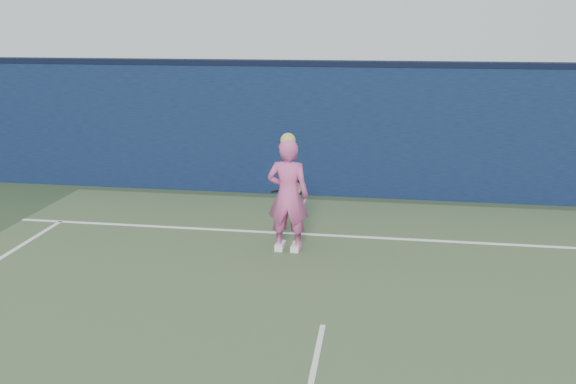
# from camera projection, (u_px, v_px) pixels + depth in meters

# --- Properties ---
(ground) EXTENTS (80.00, 80.00, 0.00)m
(ground) POSITION_uv_depth(u_px,v_px,m) (313.00, 375.00, 5.90)
(ground) COLOR #2E3C25
(ground) RESTS_ON ground
(backstop_wall) EXTENTS (24.00, 0.40, 2.50)m
(backstop_wall) POSITION_uv_depth(u_px,v_px,m) (352.00, 132.00, 11.75)
(backstop_wall) COLOR black
(backstop_wall) RESTS_ON ground
(wall_cap) EXTENTS (24.00, 0.42, 0.10)m
(wall_cap) POSITION_uv_depth(u_px,v_px,m) (354.00, 64.00, 11.40)
(wall_cap) COLOR black
(wall_cap) RESTS_ON backstop_wall
(player) EXTENTS (0.63, 0.43, 1.78)m
(player) POSITION_uv_depth(u_px,v_px,m) (288.00, 195.00, 8.92)
(player) COLOR #D05092
(player) RESTS_ON ground
(racket) EXTENTS (0.53, 0.17, 0.29)m
(racket) POSITION_uv_depth(u_px,v_px,m) (292.00, 189.00, 9.31)
(racket) COLOR black
(racket) RESTS_ON ground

